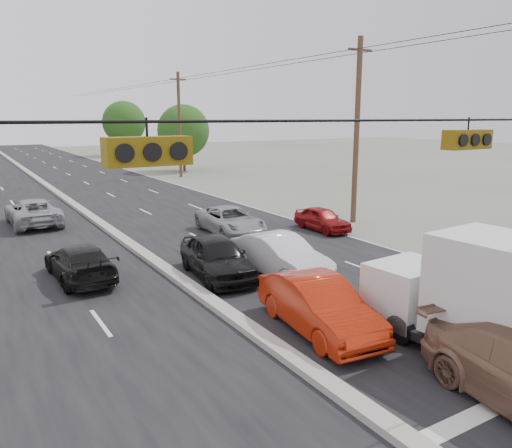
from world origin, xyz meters
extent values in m
plane|color=#606356|center=(0.00, 0.00, 0.00)|extent=(200.00, 200.00, 0.00)
cube|color=black|center=(0.00, 30.00, 0.00)|extent=(20.00, 160.00, 0.02)
cube|color=gray|center=(0.00, 30.00, 0.10)|extent=(0.50, 160.00, 0.20)
cylinder|color=#422D1E|center=(12.50, 15.00, 5.00)|extent=(0.30, 0.30, 10.00)
cube|color=#422D1E|center=(12.50, 15.00, 9.30)|extent=(1.60, 0.12, 0.12)
cylinder|color=#422D1E|center=(12.50, 40.00, 5.00)|extent=(0.30, 0.30, 10.00)
cube|color=#422D1E|center=(12.50, 40.00, 9.30)|extent=(1.60, 0.12, 0.12)
cylinder|color=black|center=(0.00, 0.00, 5.80)|extent=(25.00, 0.04, 0.04)
cube|color=#72590C|center=(-4.50, 0.00, 5.45)|extent=(1.05, 0.30, 0.35)
cube|color=#72590C|center=(1.50, 0.00, 5.45)|extent=(1.05, 0.30, 0.35)
cylinder|color=#382619|center=(15.00, 45.00, 1.26)|extent=(0.28, 0.28, 2.52)
sphere|color=#184312|center=(15.00, 45.00, 4.34)|extent=(5.60, 5.60, 5.60)
cylinder|color=#382619|center=(16.00, 70.00, 1.44)|extent=(0.28, 0.28, 2.88)
sphere|color=#184312|center=(16.00, 70.00, 4.96)|extent=(6.40, 6.40, 6.40)
cube|color=black|center=(4.09, 0.67, 0.40)|extent=(2.48, 6.31, 0.22)
cube|color=silver|center=(3.93, 2.91, 1.10)|extent=(2.23, 1.83, 1.59)
cylinder|color=black|center=(3.02, 2.63, 0.40)|extent=(0.32, 0.81, 0.79)
cylinder|color=black|center=(4.87, 2.76, 0.40)|extent=(0.32, 0.81, 0.79)
imported|color=#A9200A|center=(1.65, 4.32, 0.75)|extent=(2.08, 4.71, 1.50)
imported|color=black|center=(1.40, 10.07, 0.78)|extent=(2.37, 4.74, 1.55)
imported|color=silver|center=(3.50, 8.97, 0.76)|extent=(1.87, 4.71, 1.53)
imported|color=gray|center=(5.14, 15.99, 0.68)|extent=(2.46, 4.96, 1.35)
imported|color=maroon|center=(9.60, 14.16, 0.61)|extent=(1.47, 3.58, 1.21)
imported|color=black|center=(-3.01, 12.37, 0.65)|extent=(1.98, 4.56, 1.31)
imported|color=#95979B|center=(-3.14, 23.39, 0.73)|extent=(2.55, 5.31, 1.46)
camera|label=1|loc=(-6.51, -5.86, 5.86)|focal=35.00mm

